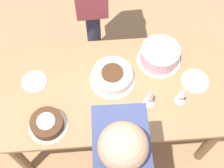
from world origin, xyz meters
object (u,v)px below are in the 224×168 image
object	(u,v)px
cake_back_decorated	(160,55)
wine_glass_far	(183,92)
wine_glass_near	(150,94)
cake_center_white	(112,76)
cake_front_chocolate	(47,124)

from	to	relation	value
cake_back_decorated	wine_glass_far	size ratio (longest dim) A/B	1.61
wine_glass_near	wine_glass_far	world-z (taller)	wine_glass_near
cake_center_white	wine_glass_near	bearing A→B (deg)	-41.32
cake_center_white	cake_back_decorated	xyz separation A→B (m)	(0.33, 0.13, 0.02)
cake_center_white	wine_glass_far	distance (m)	0.47
cake_front_chocolate	cake_back_decorated	world-z (taller)	cake_back_decorated
cake_back_decorated	wine_glass_far	bearing A→B (deg)	-74.53
wine_glass_far	cake_front_chocolate	bearing A→B (deg)	-172.62
cake_center_white	wine_glass_far	bearing A→B (deg)	-24.32
cake_front_chocolate	wine_glass_near	distance (m)	0.65
cake_front_chocolate	wine_glass_far	world-z (taller)	wine_glass_far
cake_back_decorated	cake_center_white	bearing A→B (deg)	-158.49
wine_glass_far	wine_glass_near	bearing A→B (deg)	-179.71
cake_center_white	cake_front_chocolate	distance (m)	0.52
cake_front_chocolate	cake_back_decorated	distance (m)	0.87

